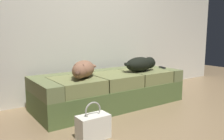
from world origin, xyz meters
The scene contains 7 objects.
ground_plane centered at (0.00, 0.00, 0.00)m, with size 10.00×10.00×0.00m, color #896E4E.
back_wall centered at (0.00, 1.75, 1.40)m, with size 6.40×0.10×2.80m, color silver.
couch centered at (0.00, 1.09, 0.24)m, with size 2.16×0.86×0.47m.
dog_tan centered at (-0.48, 0.99, 0.58)m, with size 0.52×0.56×0.22m.
dog_dark centered at (0.47, 0.95, 0.58)m, with size 0.64×0.31×0.22m.
tv_remote centered at (0.97, 0.99, 0.49)m, with size 0.04×0.15×0.02m, color black.
handbag centered at (-0.76, 0.27, 0.13)m, with size 0.32×0.18×0.38m.
Camera 1 is at (-1.85, -1.65, 1.04)m, focal length 37.46 mm.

